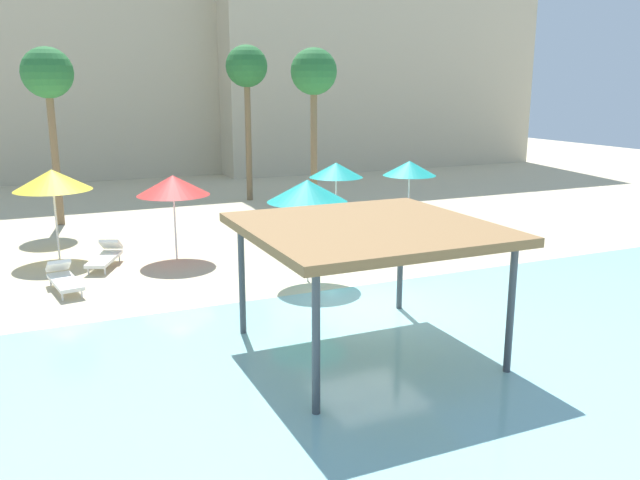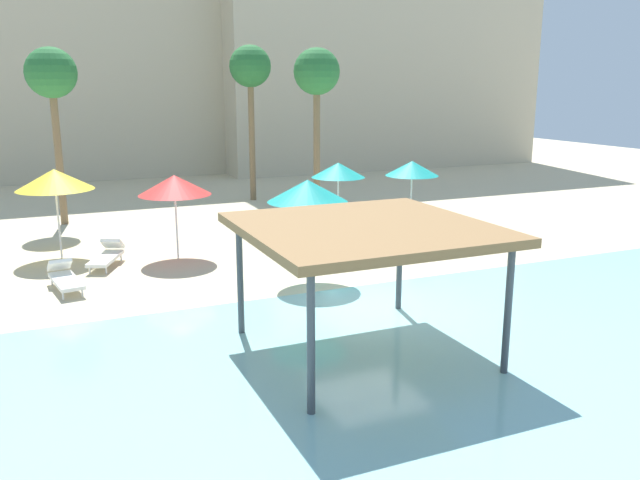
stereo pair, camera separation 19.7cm
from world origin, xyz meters
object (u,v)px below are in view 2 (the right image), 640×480
palm_tree_0 (51,78)px  palm_tree_2 (317,76)px  beach_umbrella_red_2 (174,185)px  palm_tree_1 (250,71)px  beach_umbrella_yellow_0 (55,180)px  beach_umbrella_teal_3 (307,191)px  beach_umbrella_teal_1 (338,170)px  shade_pavilion (365,232)px  lounge_chair_0 (107,255)px  beach_umbrella_teal_4 (412,168)px  lounge_chair_3 (65,277)px  lounge_chair_2 (346,233)px

palm_tree_0 → palm_tree_2: (9.99, -1.94, 0.08)m
palm_tree_2 → beach_umbrella_red_2: bearing=-144.0°
palm_tree_1 → beach_umbrella_yellow_0: bearing=-138.7°
beach_umbrella_teal_3 → palm_tree_0: bearing=118.2°
beach_umbrella_teal_1 → beach_umbrella_red_2: bearing=-168.3°
shade_pavilion → beach_umbrella_yellow_0: size_ratio=1.65×
beach_umbrella_teal_3 → lounge_chair_0: size_ratio=1.44×
beach_umbrella_teal_4 → palm_tree_2: 5.60m
shade_pavilion → palm_tree_0: palm_tree_0 is taller
beach_umbrella_teal_4 → lounge_chair_3: bearing=-165.1°
beach_umbrella_teal_3 → beach_umbrella_yellow_0: bearing=138.7°
beach_umbrella_teal_3 → lounge_chair_3: beach_umbrella_teal_3 is taller
lounge_chair_3 → beach_umbrella_teal_4: bearing=96.1°
beach_umbrella_teal_3 → palm_tree_2: 10.37m
palm_tree_0 → beach_umbrella_teal_1: bearing=-31.8°
lounge_chair_0 → palm_tree_0: size_ratio=0.29×
lounge_chair_0 → lounge_chair_3: 2.37m
shade_pavilion → beach_umbrella_yellow_0: bearing=116.7°
palm_tree_1 → palm_tree_2: (1.47, -4.27, -0.28)m
beach_umbrella_teal_1 → beach_umbrella_teal_3: (-3.36, -5.20, 0.22)m
lounge_chair_0 → palm_tree_2: 11.73m
beach_umbrella_teal_1 → beach_umbrella_teal_3: beach_umbrella_teal_3 is taller
shade_pavilion → lounge_chair_3: shade_pavilion is taller
lounge_chair_2 → beach_umbrella_teal_1: bearing=-161.0°
beach_umbrella_red_2 → lounge_chair_0: 2.93m
lounge_chair_2 → palm_tree_0: 12.58m
beach_umbrella_teal_4 → palm_tree_0: palm_tree_0 is taller
shade_pavilion → lounge_chair_2: (3.87, 8.81, -2.21)m
beach_umbrella_yellow_0 → beach_umbrella_red_2: bearing=-24.4°
beach_umbrella_yellow_0 → beach_umbrella_teal_1: 9.57m
beach_umbrella_red_2 → shade_pavilion: bearing=-77.9°
beach_umbrella_yellow_0 → lounge_chair_3: bearing=-90.9°
beach_umbrella_teal_1 → palm_tree_0: (-9.22, 5.71, 3.28)m
beach_umbrella_red_2 → lounge_chair_2: bearing=-2.3°
lounge_chair_0 → palm_tree_1: size_ratio=0.28×
beach_umbrella_yellow_0 → beach_umbrella_teal_1: size_ratio=1.08×
beach_umbrella_red_2 → lounge_chair_2: size_ratio=1.38×
beach_umbrella_yellow_0 → palm_tree_0: 6.29m
lounge_chair_3 → palm_tree_1: (8.93, 11.35, 5.64)m
beach_umbrella_teal_4 → beach_umbrella_teal_3: bearing=-141.0°
beach_umbrella_teal_4 → palm_tree_2: bearing=123.0°
beach_umbrella_teal_1 → lounge_chair_3: bearing=-161.0°
beach_umbrella_teal_1 → palm_tree_1: bearing=94.9°
beach_umbrella_teal_1 → lounge_chair_0: 8.67m
lounge_chair_0 → beach_umbrella_red_2: bearing=114.9°
palm_tree_0 → shade_pavilion: bearing=-72.8°
palm_tree_1 → palm_tree_2: 4.52m
lounge_chair_2 → lounge_chair_3: size_ratio=0.97×
lounge_chair_3 → palm_tree_0: palm_tree_0 is taller
beach_umbrella_teal_4 → palm_tree_1: size_ratio=0.35×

